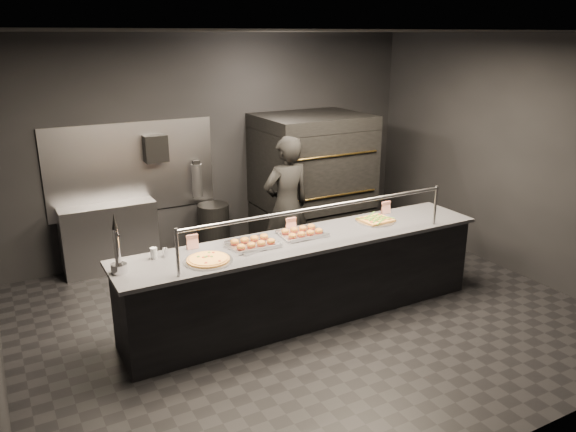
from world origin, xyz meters
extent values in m
plane|color=black|center=(0.00, 0.00, 0.00)|extent=(6.00, 6.00, 0.00)
plane|color=black|center=(0.00, 0.00, 3.00)|extent=(6.00, 6.00, 0.00)
cube|color=black|center=(0.00, 2.50, 1.50)|extent=(6.00, 0.04, 3.00)
cube|color=black|center=(0.00, -2.50, 1.50)|extent=(6.00, 0.04, 3.00)
cube|color=black|center=(3.00, 0.00, 1.50)|extent=(0.04, 5.00, 3.00)
cube|color=#99999E|center=(-1.20, 2.48, 1.30)|extent=(2.20, 0.02, 1.20)
cube|color=black|center=(0.00, 0.00, 0.44)|extent=(4.00, 0.70, 0.88)
cube|color=#37373C|center=(0.00, 0.00, 0.90)|extent=(4.10, 0.78, 0.04)
cylinder|color=#99999E|center=(-1.50, -0.30, 1.15)|extent=(0.03, 0.03, 0.45)
cylinder|color=#99999E|center=(1.50, -0.30, 1.15)|extent=(0.03, 0.03, 0.45)
cylinder|color=#99999E|center=(0.00, -0.30, 1.34)|extent=(3.00, 0.04, 0.04)
cube|color=black|center=(1.20, 1.90, 0.30)|extent=(1.50, 1.15, 0.60)
cube|color=black|center=(1.20, 1.90, 0.90)|extent=(1.50, 1.20, 0.55)
cube|color=black|center=(1.20, 1.90, 1.45)|extent=(1.50, 1.20, 0.55)
cube|color=black|center=(1.20, 1.90, 1.82)|extent=(1.50, 1.20, 0.18)
cylinder|color=gold|center=(1.20, 1.28, 0.90)|extent=(1.30, 0.02, 0.02)
cylinder|color=gold|center=(1.20, 1.28, 1.45)|extent=(1.30, 0.02, 0.02)
cube|color=#99999E|center=(-1.60, 2.32, 0.45)|extent=(1.20, 0.35, 0.90)
cube|color=black|center=(-0.90, 2.39, 1.55)|extent=(0.30, 0.20, 0.35)
cylinder|color=#B2B2B7|center=(-0.35, 2.40, 1.05)|extent=(0.14, 0.14, 0.45)
cube|color=black|center=(-0.35, 2.40, 1.30)|extent=(0.10, 0.06, 0.06)
cylinder|color=silver|center=(-1.95, 0.03, 0.96)|extent=(0.15, 0.15, 0.08)
cylinder|color=silver|center=(-1.95, 0.03, 1.15)|extent=(0.05, 0.05, 0.38)
cylinder|color=silver|center=(-1.95, -0.06, 1.32)|extent=(0.02, 0.10, 0.02)
cone|color=black|center=(-1.95, 0.03, 1.41)|extent=(0.05, 0.05, 0.15)
cylinder|color=silver|center=(-1.15, -0.11, 0.93)|extent=(0.47, 0.47, 0.01)
cylinder|color=#BB8E3C|center=(-1.15, -0.11, 0.94)|extent=(0.41, 0.41, 0.02)
cylinder|color=gold|center=(-1.15, -0.11, 0.95)|extent=(0.36, 0.36, 0.01)
cube|color=silver|center=(-0.60, 0.06, 0.93)|extent=(0.56, 0.47, 0.02)
ellipsoid|color=#AA7524|center=(-0.77, -0.02, 0.97)|extent=(0.09, 0.09, 0.06)
ellipsoid|color=#AA7524|center=(-0.77, 0.14, 0.97)|extent=(0.09, 0.09, 0.06)
ellipsoid|color=#AA7524|center=(-0.66, -0.02, 0.97)|extent=(0.09, 0.09, 0.06)
ellipsoid|color=#AA7524|center=(-0.66, 0.14, 0.97)|extent=(0.09, 0.09, 0.06)
ellipsoid|color=#AA7524|center=(-0.55, -0.02, 0.97)|extent=(0.09, 0.09, 0.06)
ellipsoid|color=#AA7524|center=(-0.55, 0.14, 0.97)|extent=(0.09, 0.09, 0.06)
ellipsoid|color=#AA7524|center=(-0.43, -0.02, 0.97)|extent=(0.09, 0.09, 0.06)
ellipsoid|color=#AA7524|center=(-0.43, 0.14, 0.97)|extent=(0.09, 0.09, 0.06)
cube|color=silver|center=(0.00, 0.10, 0.93)|extent=(0.51, 0.40, 0.02)
ellipsoid|color=#AA7524|center=(-0.16, 0.02, 0.97)|extent=(0.09, 0.09, 0.06)
ellipsoid|color=#AA7524|center=(-0.16, 0.18, 0.97)|extent=(0.09, 0.09, 0.06)
ellipsoid|color=#AA7524|center=(-0.05, 0.02, 0.97)|extent=(0.09, 0.09, 0.06)
ellipsoid|color=#AA7524|center=(-0.05, 0.18, 0.97)|extent=(0.09, 0.09, 0.06)
ellipsoid|color=#AA7524|center=(0.05, 0.02, 0.97)|extent=(0.09, 0.09, 0.06)
ellipsoid|color=#AA7524|center=(0.05, 0.18, 0.97)|extent=(0.09, 0.09, 0.06)
ellipsoid|color=#AA7524|center=(0.16, 0.02, 0.97)|extent=(0.09, 0.09, 0.06)
ellipsoid|color=#AA7524|center=(0.16, 0.18, 0.97)|extent=(0.09, 0.09, 0.06)
cylinder|color=silver|center=(0.97, 0.09, 0.93)|extent=(0.44, 0.44, 0.01)
cube|color=#BB8E3C|center=(0.97, 0.09, 0.94)|extent=(0.37, 0.33, 0.02)
cube|color=gold|center=(0.97, 0.09, 0.95)|extent=(0.35, 0.32, 0.01)
cube|color=#4E962B|center=(0.97, 0.09, 0.96)|extent=(0.33, 0.30, 0.01)
cylinder|color=silver|center=(-1.58, 0.20, 0.98)|extent=(0.07, 0.07, 0.11)
cylinder|color=silver|center=(-1.47, 0.20, 0.96)|extent=(0.05, 0.05, 0.09)
cube|color=white|center=(-1.17, 0.28, 1.00)|extent=(0.12, 0.04, 0.15)
cube|color=white|center=(-0.03, 0.28, 1.00)|extent=(0.12, 0.04, 0.15)
cube|color=white|center=(1.27, 0.28, 1.00)|extent=(0.12, 0.04, 0.15)
cylinder|color=black|center=(-0.20, 2.22, 0.36)|extent=(0.44, 0.44, 0.73)
imported|color=black|center=(0.40, 1.19, 0.90)|extent=(0.67, 0.46, 1.79)
camera|label=1|loc=(-2.84, -4.80, 2.98)|focal=35.00mm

